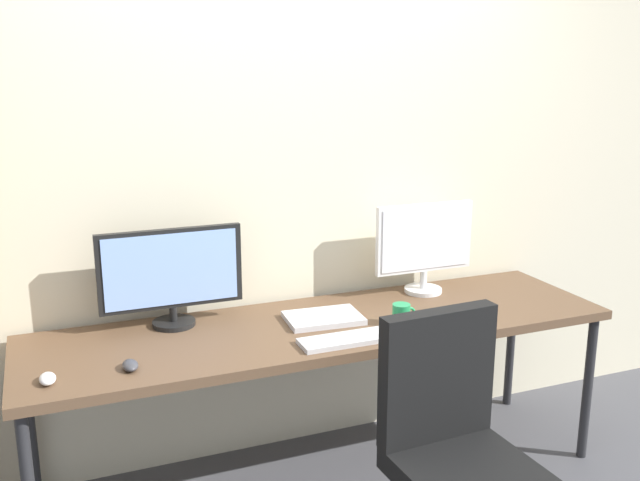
{
  "coord_description": "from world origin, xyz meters",
  "views": [
    {
      "loc": [
        -1.07,
        -2.03,
        1.82
      ],
      "look_at": [
        0.0,
        0.65,
        1.09
      ],
      "focal_mm": 39.83,
      "sensor_mm": 36.0,
      "label": 1
    }
  ],
  "objects_px": {
    "monitor_left": "(171,274)",
    "coffee_mug": "(402,314)",
    "desk": "(324,333)",
    "mouse_left_side": "(48,379)",
    "laptop_closed": "(323,318)",
    "keyboard_main": "(346,340)",
    "mouse_right_side": "(130,365)",
    "monitor_right": "(424,244)"
  },
  "relations": [
    {
      "from": "monitor_left",
      "to": "keyboard_main",
      "type": "distance_m",
      "value": 0.78
    },
    {
      "from": "desk",
      "to": "keyboard_main",
      "type": "bearing_deg",
      "value": -90.0
    },
    {
      "from": "desk",
      "to": "laptop_closed",
      "type": "bearing_deg",
      "value": 76.11
    },
    {
      "from": "mouse_right_side",
      "to": "coffee_mug",
      "type": "height_order",
      "value": "coffee_mug"
    },
    {
      "from": "mouse_left_side",
      "to": "laptop_closed",
      "type": "xyz_separation_m",
      "value": [
        1.12,
        0.21,
        -0.0
      ]
    },
    {
      "from": "laptop_closed",
      "to": "desk",
      "type": "bearing_deg",
      "value": -99.87
    },
    {
      "from": "monitor_left",
      "to": "monitor_right",
      "type": "relative_size",
      "value": 1.19
    },
    {
      "from": "monitor_left",
      "to": "laptop_closed",
      "type": "relative_size",
      "value": 1.86
    },
    {
      "from": "keyboard_main",
      "to": "coffee_mug",
      "type": "xyz_separation_m",
      "value": [
        0.3,
        0.09,
        0.04
      ]
    },
    {
      "from": "mouse_right_side",
      "to": "laptop_closed",
      "type": "distance_m",
      "value": 0.86
    },
    {
      "from": "desk",
      "to": "coffee_mug",
      "type": "bearing_deg",
      "value": -25.06
    },
    {
      "from": "keyboard_main",
      "to": "laptop_closed",
      "type": "height_order",
      "value": "laptop_closed"
    },
    {
      "from": "mouse_left_side",
      "to": "desk",
      "type": "bearing_deg",
      "value": 9.39
    },
    {
      "from": "keyboard_main",
      "to": "mouse_right_side",
      "type": "bearing_deg",
      "value": 176.24
    },
    {
      "from": "keyboard_main",
      "to": "laptop_closed",
      "type": "relative_size",
      "value": 1.19
    },
    {
      "from": "coffee_mug",
      "to": "desk",
      "type": "bearing_deg",
      "value": 154.94
    },
    {
      "from": "monitor_left",
      "to": "laptop_closed",
      "type": "distance_m",
      "value": 0.67
    },
    {
      "from": "mouse_right_side",
      "to": "coffee_mug",
      "type": "bearing_deg",
      "value": 1.88
    },
    {
      "from": "monitor_right",
      "to": "keyboard_main",
      "type": "height_order",
      "value": "monitor_right"
    },
    {
      "from": "monitor_left",
      "to": "coffee_mug",
      "type": "distance_m",
      "value": 0.98
    },
    {
      "from": "mouse_left_side",
      "to": "coffee_mug",
      "type": "distance_m",
      "value": 1.41
    },
    {
      "from": "monitor_right",
      "to": "mouse_left_side",
      "type": "distance_m",
      "value": 1.77
    },
    {
      "from": "desk",
      "to": "mouse_left_side",
      "type": "relative_size",
      "value": 26.07
    },
    {
      "from": "mouse_left_side",
      "to": "coffee_mug",
      "type": "bearing_deg",
      "value": 1.83
    },
    {
      "from": "desk",
      "to": "mouse_right_side",
      "type": "bearing_deg",
      "value": -168.04
    },
    {
      "from": "mouse_left_side",
      "to": "mouse_right_side",
      "type": "bearing_deg",
      "value": 1.62
    },
    {
      "from": "desk",
      "to": "monitor_left",
      "type": "bearing_deg",
      "value": 160.51
    },
    {
      "from": "monitor_left",
      "to": "laptop_closed",
      "type": "height_order",
      "value": "monitor_left"
    },
    {
      "from": "keyboard_main",
      "to": "mouse_left_side",
      "type": "relative_size",
      "value": 3.96
    },
    {
      "from": "monitor_left",
      "to": "coffee_mug",
      "type": "height_order",
      "value": "monitor_left"
    },
    {
      "from": "desk",
      "to": "mouse_left_side",
      "type": "bearing_deg",
      "value": -170.61
    },
    {
      "from": "coffee_mug",
      "to": "monitor_left",
      "type": "bearing_deg",
      "value": 158.62
    },
    {
      "from": "laptop_closed",
      "to": "coffee_mug",
      "type": "height_order",
      "value": "coffee_mug"
    },
    {
      "from": "monitor_left",
      "to": "coffee_mug",
      "type": "bearing_deg",
      "value": -21.38
    },
    {
      "from": "laptop_closed",
      "to": "monitor_left",
      "type": "bearing_deg",
      "value": 166.97
    },
    {
      "from": "mouse_left_side",
      "to": "laptop_closed",
      "type": "relative_size",
      "value": 0.3
    },
    {
      "from": "mouse_right_side",
      "to": "coffee_mug",
      "type": "distance_m",
      "value": 1.13
    },
    {
      "from": "mouse_right_side",
      "to": "monitor_right",
      "type": "bearing_deg",
      "value": 15.19
    },
    {
      "from": "mouse_right_side",
      "to": "laptop_closed",
      "type": "relative_size",
      "value": 0.3
    },
    {
      "from": "keyboard_main",
      "to": "laptop_closed",
      "type": "bearing_deg",
      "value": 88.55
    },
    {
      "from": "desk",
      "to": "mouse_left_side",
      "type": "xyz_separation_m",
      "value": [
        -1.11,
        -0.18,
        0.06
      ]
    },
    {
      "from": "desk",
      "to": "monitor_left",
      "type": "height_order",
      "value": "monitor_left"
    }
  ]
}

